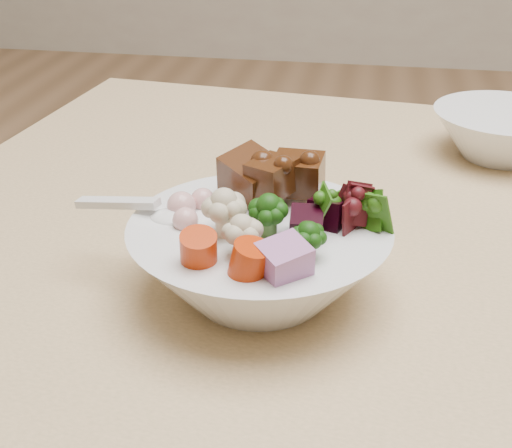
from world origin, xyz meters
name	(u,v)px	position (x,y,z in m)	size (l,w,h in m)	color
food_bowl	(262,254)	(-0.37, -0.27, 0.72)	(0.20, 0.20, 0.11)	silver
soup_spoon	(159,215)	(-0.45, -0.26, 0.74)	(0.11, 0.04, 0.02)	silver
side_bowl	(503,134)	(-0.14, 0.06, 0.71)	(0.16, 0.16, 0.05)	silver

